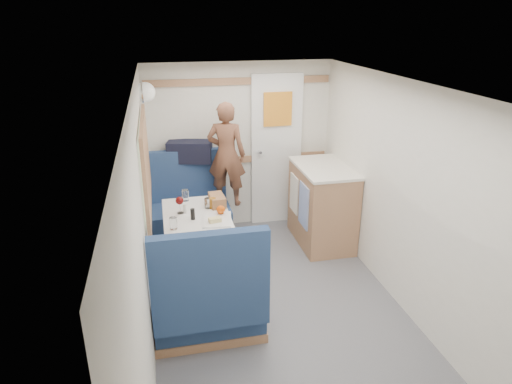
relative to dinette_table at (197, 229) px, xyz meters
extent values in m
plane|color=#515156|center=(0.65, -1.00, -0.57)|extent=(4.50, 4.50, 0.00)
plane|color=silver|center=(0.65, -1.00, 1.43)|extent=(4.50, 4.50, 0.00)
cube|color=silver|center=(0.65, 1.25, 0.43)|extent=(2.20, 0.02, 2.00)
cube|color=silver|center=(-0.45, -1.00, 0.43)|extent=(0.02, 4.50, 2.00)
cube|color=silver|center=(1.75, -1.00, 0.43)|extent=(0.02, 4.50, 2.00)
cube|color=#8B603F|center=(0.65, 1.23, 0.28)|extent=(2.15, 0.02, 0.08)
cube|color=#8B603F|center=(0.65, 1.23, 1.21)|extent=(2.15, 0.02, 0.08)
cube|color=#AAB69A|center=(-0.43, 0.00, 0.68)|extent=(0.04, 1.30, 0.72)
cube|color=white|center=(1.10, 1.22, 0.36)|extent=(0.62, 0.04, 1.86)
cube|color=orange|center=(1.10, 1.19, 0.88)|extent=(0.34, 0.03, 0.40)
cylinder|color=silver|center=(0.88, 1.17, 0.38)|extent=(0.04, 0.10, 0.04)
cube|color=white|center=(0.00, 0.00, 0.13)|extent=(0.62, 0.92, 0.04)
cylinder|color=silver|center=(0.00, 0.00, -0.22)|extent=(0.08, 0.08, 0.66)
cylinder|color=silver|center=(0.00, 0.00, -0.55)|extent=(0.36, 0.36, 0.03)
cube|color=navy|center=(0.00, 0.80, -0.34)|extent=(0.88, 0.50, 0.45)
cube|color=navy|center=(0.00, 1.08, 0.08)|extent=(0.88, 0.10, 0.80)
cube|color=#8B603F|center=(0.00, 0.80, -0.53)|extent=(0.90, 0.52, 0.08)
cube|color=navy|center=(0.00, -0.80, -0.34)|extent=(0.88, 0.50, 0.45)
cube|color=navy|center=(0.00, -1.08, 0.08)|extent=(0.88, 0.10, 0.80)
cube|color=#8B603F|center=(0.00, -0.80, -0.53)|extent=(0.90, 0.52, 0.08)
cube|color=#8B603F|center=(0.00, 1.12, 0.31)|extent=(0.90, 0.14, 0.04)
sphere|color=white|center=(-0.39, 0.85, 1.18)|extent=(0.20, 0.20, 0.20)
cube|color=#8B603F|center=(1.47, 0.55, -0.12)|extent=(0.54, 0.90, 0.90)
cube|color=silver|center=(1.47, 0.55, 0.34)|extent=(0.56, 0.92, 0.03)
cube|color=#5972B2|center=(1.19, 0.37, -0.02)|extent=(0.01, 0.30, 0.48)
cube|color=silver|center=(1.19, 0.73, -0.02)|extent=(0.01, 0.28, 0.44)
imported|color=brown|center=(0.43, 0.85, 0.47)|extent=(0.50, 0.41, 1.18)
cube|color=black|center=(0.04, 1.12, 0.45)|extent=(0.54, 0.35, 0.24)
cube|color=white|center=(0.17, -0.17, 0.16)|extent=(0.30, 0.37, 0.02)
sphere|color=orange|center=(0.22, -0.07, 0.21)|extent=(0.08, 0.08, 0.08)
cube|color=#F6E18E|center=(0.15, -0.23, 0.19)|extent=(0.12, 0.09, 0.04)
cylinder|color=white|center=(-0.15, 0.07, 0.16)|extent=(0.06, 0.06, 0.01)
cylinder|color=white|center=(-0.15, 0.07, 0.21)|extent=(0.01, 0.01, 0.10)
sphere|color=#4C0808|center=(-0.15, 0.07, 0.28)|extent=(0.08, 0.08, 0.08)
cylinder|color=silver|center=(-0.23, -0.27, 0.21)|extent=(0.07, 0.07, 0.11)
cylinder|color=white|center=(-0.07, 0.38, 0.21)|extent=(0.07, 0.07, 0.11)
cylinder|color=white|center=(0.13, 0.14, 0.20)|extent=(0.06, 0.06, 0.10)
cylinder|color=#8F5814|center=(0.17, 0.12, 0.21)|extent=(0.07, 0.07, 0.11)
cylinder|color=black|center=(-0.04, -0.10, 0.21)|extent=(0.04, 0.04, 0.11)
cylinder|color=white|center=(-0.10, 0.06, 0.20)|extent=(0.04, 0.04, 0.09)
cube|color=brown|center=(0.22, 0.19, 0.21)|extent=(0.15, 0.26, 0.10)
camera|label=1|loc=(-0.29, -3.97, 1.92)|focal=32.00mm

